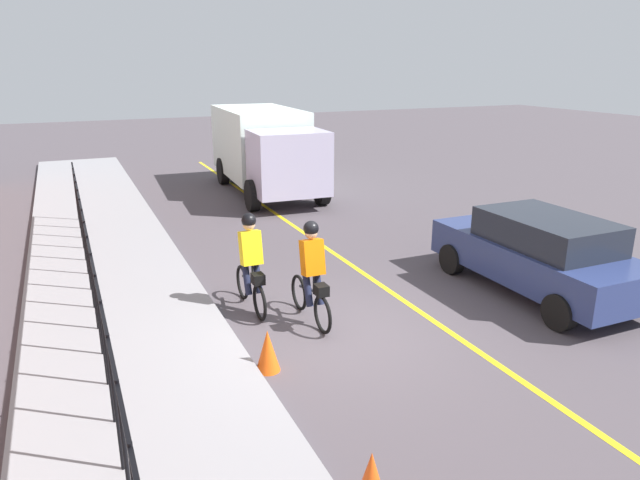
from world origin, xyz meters
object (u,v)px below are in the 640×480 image
(traffic_cone_far, at_px, (268,351))
(cyclist_lead, at_px, (251,263))
(patrol_sedan, at_px, (539,252))
(cyclist_follow, at_px, (312,273))
(traffic_cone_near, at_px, (371,480))
(box_truck_background, at_px, (265,147))

(traffic_cone_far, bearing_deg, cyclist_lead, -11.60)
(patrol_sedan, bearing_deg, cyclist_follow, 83.53)
(patrol_sedan, distance_m, traffic_cone_near, 6.86)
(cyclist_lead, distance_m, cyclist_follow, 1.21)
(patrol_sedan, bearing_deg, traffic_cone_near, 123.19)
(cyclist_follow, bearing_deg, cyclist_lead, 41.09)
(patrol_sedan, bearing_deg, cyclist_lead, 75.02)
(traffic_cone_far, bearing_deg, cyclist_follow, -44.82)
(box_truck_background, bearing_deg, cyclist_lead, -17.15)
(cyclist_lead, height_order, patrol_sedan, cyclist_lead)
(traffic_cone_near, relative_size, traffic_cone_far, 1.00)
(traffic_cone_near, bearing_deg, cyclist_follow, -15.44)
(cyclist_lead, relative_size, box_truck_background, 0.27)
(cyclist_follow, height_order, box_truck_background, box_truck_background)
(patrol_sedan, height_order, box_truck_background, box_truck_background)
(cyclist_lead, distance_m, patrol_sedan, 5.53)
(cyclist_lead, bearing_deg, patrol_sedan, -104.92)
(cyclist_follow, distance_m, patrol_sedan, 4.57)
(cyclist_follow, relative_size, traffic_cone_far, 2.84)
(box_truck_background, height_order, traffic_cone_far, box_truck_background)
(cyclist_lead, xyz_separation_m, patrol_sedan, (-1.43, -5.34, -0.09))
(cyclist_follow, xyz_separation_m, traffic_cone_near, (-4.26, 1.18, -0.59))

